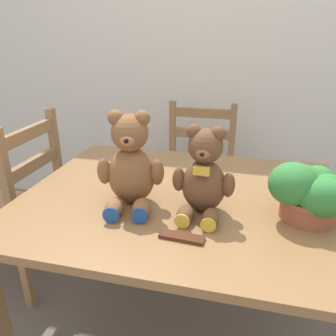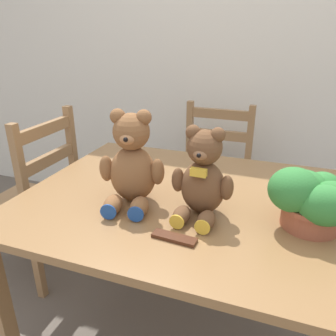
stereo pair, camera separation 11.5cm
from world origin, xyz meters
name	(u,v)px [view 1 (the left image)]	position (x,y,z in m)	size (l,w,h in m)	color
wall_back	(220,41)	(0.00, 1.72, 1.30)	(8.00, 0.04, 2.60)	silver
dining_table	(182,217)	(0.00, 0.49, 0.66)	(1.24, 0.99, 0.76)	olive
wooden_chair_behind	(198,176)	(-0.06, 1.32, 0.48)	(0.44, 0.38, 0.94)	#997047
wooden_chair_side	(17,208)	(-0.96, 0.69, 0.47)	(0.46, 0.44, 0.98)	#997047
teddy_bear_left	(131,166)	(-0.17, 0.39, 0.91)	(0.25, 0.26, 0.35)	brown
teddy_bear_right	(204,176)	(0.09, 0.39, 0.89)	(0.22, 0.22, 0.31)	brown
potted_plant	(308,191)	(0.44, 0.42, 0.86)	(0.25, 0.25, 0.21)	#9E5138
chocolate_bar	(182,237)	(0.06, 0.20, 0.76)	(0.14, 0.04, 0.01)	#472314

